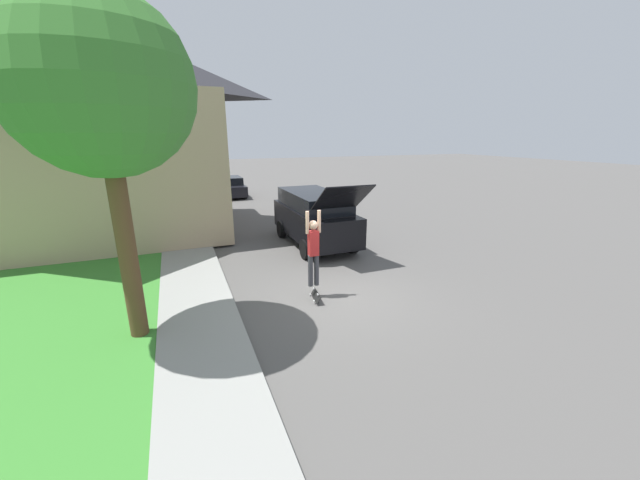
{
  "coord_description": "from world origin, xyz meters",
  "views": [
    {
      "loc": [
        -3.81,
        -8.05,
        4.18
      ],
      "look_at": [
        0.19,
        1.76,
        1.06
      ],
      "focal_mm": 20.0,
      "sensor_mm": 36.0,
      "label": 1
    }
  ],
  "objects": [
    {
      "name": "lawn_tree_near",
      "position": [
        -4.83,
        -0.28,
        5.0
      ],
      "size": [
        3.28,
        3.28,
        6.6
      ],
      "color": "brown",
      "rests_on": "lawn"
    },
    {
      "name": "sidewalk",
      "position": [
        -3.6,
        6.0,
        0.05
      ],
      "size": [
        1.8,
        80.0,
        0.1
      ],
      "color": "gray",
      "rests_on": "ground_plane"
    },
    {
      "name": "house",
      "position": [
        -7.23,
        9.51,
        4.63
      ],
      "size": [
        11.54,
        8.73,
        8.77
      ],
      "color": "tan",
      "rests_on": "lawn"
    },
    {
      "name": "lawn",
      "position": [
        -8.0,
        6.0,
        0.04
      ],
      "size": [
        10.0,
        80.0,
        0.08
      ],
      "color": "#387F2D",
      "rests_on": "ground_plane"
    },
    {
      "name": "ground_plane",
      "position": [
        0.0,
        0.0,
        0.0
      ],
      "size": [
        120.0,
        120.0,
        0.0
      ],
      "primitive_type": "plane",
      "color": "#54514F"
    },
    {
      "name": "skateboarder",
      "position": [
        -0.64,
        0.16,
        1.39
      ],
      "size": [
        0.41,
        0.24,
        2.03
      ],
      "color": "#38383D",
      "rests_on": "ground_plane"
    },
    {
      "name": "skateboard",
      "position": [
        -0.66,
        -0.02,
        0.11
      ],
      "size": [
        0.29,
        0.79,
        0.3
      ],
      "color": "black",
      "rests_on": "ground_plane"
    },
    {
      "name": "suv_parked",
      "position": [
        1.13,
        4.65,
        1.15
      ],
      "size": [
        2.08,
        5.57,
        2.73
      ],
      "color": "black",
      "rests_on": "ground_plane"
    },
    {
      "name": "car_down_street",
      "position": [
        -0.17,
        17.81,
        0.67
      ],
      "size": [
        1.89,
        4.19,
        1.39
      ],
      "color": "black",
      "rests_on": "ground_plane"
    }
  ]
}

